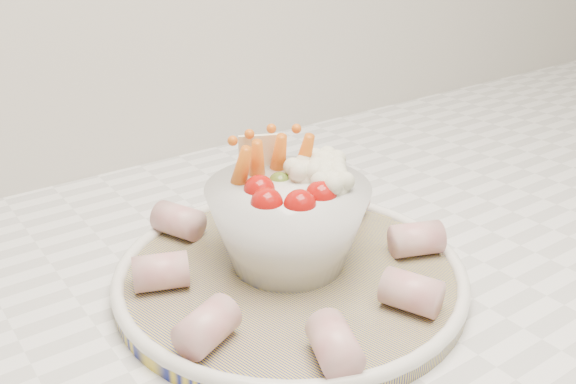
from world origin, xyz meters
TOP-DOWN VIEW (x-y plane):
  - serving_platter at (-0.17, 1.41)m, footprint 0.37×0.37m
  - veggie_bowl at (-0.17, 1.42)m, footprint 0.15×0.15m
  - cured_meat_rolls at (-0.17, 1.41)m, footprint 0.28×0.29m

SIDE VIEW (x-z plane):
  - serving_platter at x=-0.17m, z-range 0.92..0.94m
  - cured_meat_rolls at x=-0.17m, z-range 0.94..0.97m
  - veggie_bowl at x=-0.17m, z-range 0.92..1.04m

